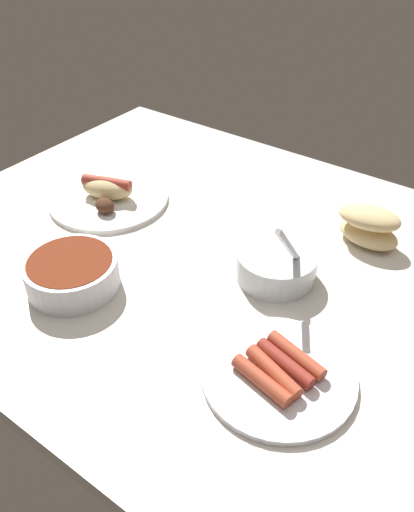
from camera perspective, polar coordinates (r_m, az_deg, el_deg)
name	(u,v)px	position (r cm, az deg, el deg)	size (l,w,h in cm)	color
ground_plane	(220,262)	(96.46, 1.43, -0.67)	(120.00, 90.00, 3.00)	silver
plate_sausages	(279,373)	(75.33, 7.92, -12.66)	(22.13, 22.13, 3.10)	white
bowl_coleslaw	(276,263)	(89.93, 7.67, -0.83)	(14.00, 14.00, 14.96)	silver
bread_stack	(369,226)	(101.65, 17.47, 3.19)	(12.85, 8.90, 7.20)	#E5C689
plate_hotdog_assembled	(108,195)	(112.23, -10.88, 6.63)	(25.37, 25.37, 5.61)	white
bowl_chili	(72,272)	(89.96, -14.71, -1.76)	(15.78, 15.78, 5.56)	white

